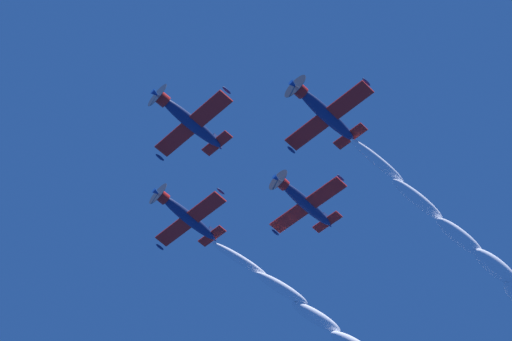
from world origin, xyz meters
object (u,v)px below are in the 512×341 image
(airplane_slot_tail, at_px, (304,202))
(airplane_right_wingman, at_px, (186,216))
(airplane_lead, at_px, (188,120))
(airplane_left_wingman, at_px, (324,112))

(airplane_slot_tail, bearing_deg, airplane_right_wingman, 155.51)
(airplane_lead, xyz_separation_m, airplane_right_wingman, (3.47, 11.03, -0.44))
(airplane_lead, bearing_deg, airplane_slot_tail, 21.63)
(airplane_left_wingman, height_order, airplane_slot_tail, airplane_slot_tail)
(airplane_right_wingman, distance_m, airplane_slot_tail, 12.56)
(airplane_right_wingman, height_order, airplane_slot_tail, airplane_slot_tail)
(airplane_left_wingman, height_order, airplane_right_wingman, airplane_right_wingman)
(airplane_lead, distance_m, airplane_slot_tail, 15.97)
(airplane_right_wingman, bearing_deg, airplane_left_wingman, -64.89)
(airplane_left_wingman, relative_size, airplane_right_wingman, 1.00)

